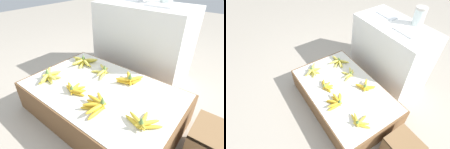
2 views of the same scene
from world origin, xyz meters
The scene contains 14 objects.
ground_plane centered at (0.00, 0.00, 0.00)m, with size 10.00×10.00×0.00m, color #A89E8E.
display_platform centered at (0.00, 0.00, 0.14)m, with size 1.30×0.82×0.28m.
back_vendor_table centered at (-0.13, 0.85, 0.40)m, with size 1.03×0.55×0.81m.
wooden_crate centered at (0.85, 0.10, 0.15)m, with size 0.30×0.28×0.29m.
banana_bunch_front_left centered at (-0.46, -0.18, 0.31)m, with size 0.24×0.24×0.10m.
banana_bunch_front_midleft centered at (-0.13, -0.17, 0.30)m, with size 0.23×0.14×0.09m.
banana_bunch_front_midright centered at (0.13, -0.19, 0.31)m, with size 0.19×0.25×0.11m.
banana_bunch_front_right centered at (0.46, -0.13, 0.31)m, with size 0.25×0.19×0.10m.
banana_bunch_middle_left centered at (-0.42, 0.20, 0.31)m, with size 0.26×0.26×0.10m.
banana_bunch_middle_midleft centered at (-0.15, 0.18, 0.30)m, with size 0.18×0.23×0.09m.
banana_bunch_middle_midright centered at (0.13, 0.21, 0.31)m, with size 0.19×0.20×0.11m.
glass_jar centered at (0.00, 1.05, 0.91)m, with size 0.14×0.14×0.22m.
foam_tray_white centered at (0.05, 0.81, 0.81)m, with size 0.28×0.14×0.02m.
foam_tray_dark centered at (-0.37, 0.93, 0.81)m, with size 0.29×0.15×0.02m.
Camera 2 is at (1.09, -0.80, 1.86)m, focal length 28.00 mm.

